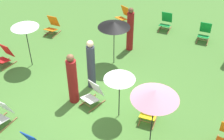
% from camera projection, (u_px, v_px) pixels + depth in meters
% --- Properties ---
extents(ground_plane, '(40.00, 40.00, 0.00)m').
position_uv_depth(ground_plane, '(94.00, 100.00, 9.84)').
color(ground_plane, '#477A33').
extents(deckchair_1, '(0.67, 0.86, 0.83)m').
position_uv_depth(deckchair_1, '(124.00, 16.00, 14.14)').
color(deckchair_1, olive).
rests_on(deckchair_1, ground).
extents(deckchair_2, '(0.58, 0.82, 0.83)m').
position_uv_depth(deckchair_2, '(166.00, 22.00, 13.60)').
color(deckchair_2, olive).
rests_on(deckchair_2, ground).
extents(deckchair_6, '(0.62, 0.84, 0.83)m').
position_uv_depth(deckchair_6, '(93.00, 94.00, 9.52)').
color(deckchair_6, olive).
rests_on(deckchair_6, ground).
extents(deckchair_9, '(0.50, 0.77, 0.83)m').
position_uv_depth(deckchair_9, '(5.00, 56.00, 11.32)').
color(deckchair_9, olive).
rests_on(deckchair_9, ground).
extents(deckchair_10, '(0.61, 0.84, 0.83)m').
position_uv_depth(deckchair_10, '(149.00, 110.00, 8.95)').
color(deckchair_10, olive).
rests_on(deckchair_10, ground).
extents(deckchair_11, '(0.50, 0.77, 0.83)m').
position_uv_depth(deckchair_11, '(2.00, 113.00, 8.82)').
color(deckchair_11, olive).
rests_on(deckchair_11, ground).
extents(deckchair_12, '(0.58, 0.82, 0.83)m').
position_uv_depth(deckchair_12, '(204.00, 33.00, 12.78)').
color(deckchair_12, olive).
rests_on(deckchair_12, ground).
extents(deckchair_13, '(0.58, 0.82, 0.83)m').
position_uv_depth(deckchair_13, '(52.00, 26.00, 13.28)').
color(deckchair_13, olive).
rests_on(deckchair_13, ground).
extents(umbrella_0, '(0.92, 0.92, 1.67)m').
position_uv_depth(umbrella_0, '(120.00, 76.00, 8.36)').
color(umbrella_0, black).
rests_on(umbrella_0, ground).
extents(umbrella_1, '(1.25, 1.25, 1.96)m').
position_uv_depth(umbrella_1, '(155.00, 94.00, 7.32)').
color(umbrella_1, black).
rests_on(umbrella_1, ground).
extents(umbrella_2, '(1.20, 1.20, 1.79)m').
position_uv_depth(umbrella_2, '(114.00, 24.00, 10.61)').
color(umbrella_2, black).
rests_on(umbrella_2, ground).
extents(umbrella_3, '(1.01, 1.01, 1.88)m').
position_uv_depth(umbrella_3, '(24.00, 25.00, 10.43)').
color(umbrella_3, black).
rests_on(umbrella_3, ground).
extents(person_0, '(0.38, 0.38, 1.83)m').
position_uv_depth(person_0, '(72.00, 80.00, 9.32)').
color(person_0, maroon).
rests_on(person_0, ground).
extents(person_2, '(0.34, 0.34, 1.87)m').
position_uv_depth(person_2, '(130.00, 30.00, 11.89)').
color(person_2, maroon).
rests_on(person_2, ground).
extents(person_3, '(0.39, 0.39, 1.86)m').
position_uv_depth(person_3, '(91.00, 65.00, 9.91)').
color(person_3, '#333847').
rests_on(person_3, ground).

